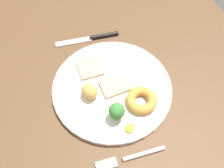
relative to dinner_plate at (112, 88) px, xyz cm
name	(u,v)px	position (x,y,z in cm)	size (l,w,h in cm)	color
dining_table	(113,83)	(2.81, -1.19, -2.50)	(120.00, 84.00, 3.60)	brown
dinner_plate	(112,88)	(0.00, 0.00, 0.00)	(29.81, 29.81, 1.40)	white
meat_slice_main	(115,86)	(-0.30, -0.60, 1.10)	(6.68, 5.35, 0.80)	tan
meat_slice_under	(90,68)	(6.99, 3.63, 1.10)	(6.11, 6.23, 0.80)	tan
yorkshire_pudding	(141,100)	(-6.60, -5.09, 1.84)	(7.38, 7.38, 2.27)	#C68938
roast_potato_left	(89,91)	(-0.79, 5.92, 2.61)	(4.19, 3.55, 3.82)	tan
carrot_coin_front	(130,128)	(-11.94, -0.14, 0.99)	(2.21, 2.21, 0.58)	orange
broccoli_floret	(117,111)	(-8.25, 1.71, 3.54)	(3.69, 3.69, 4.86)	#8CB766
fork	(128,158)	(-17.70, 2.36, -0.31)	(2.22, 15.30, 0.90)	silver
knife	(93,38)	(18.23, -0.32, -0.25)	(3.10, 18.56, 1.20)	black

